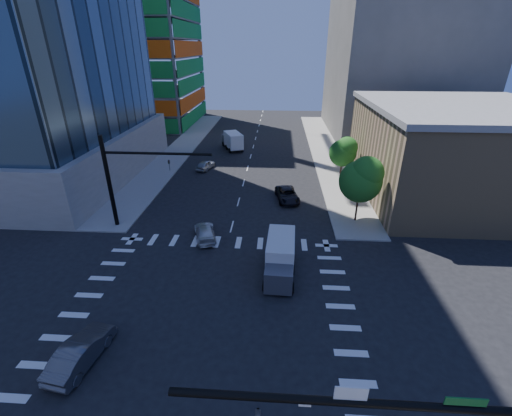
{
  "coord_description": "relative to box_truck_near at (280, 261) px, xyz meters",
  "views": [
    {
      "loc": [
        4.35,
        -17.79,
        16.35
      ],
      "look_at": [
        2.68,
        8.0,
        4.04
      ],
      "focal_mm": 24.0,
      "sensor_mm": 36.0,
      "label": 1
    }
  ],
  "objects": [
    {
      "name": "car_sb_near",
      "position": [
        -6.98,
        5.26,
        -0.62
      ],
      "size": [
        2.97,
        4.69,
        1.27
      ],
      "primitive_type": "imported",
      "rotation": [
        0.0,
        0.0,
        3.44
      ],
      "color": "silver",
      "rests_on": "ground"
    },
    {
      "name": "road_markings",
      "position": [
        -4.77,
        -4.39,
        -1.25
      ],
      "size": [
        20.0,
        20.0,
        0.01
      ],
      "primitive_type": "cube",
      "color": "silver",
      "rests_on": "ground"
    },
    {
      "name": "car_sb_mid",
      "position": [
        -10.84,
        24.77,
        -0.59
      ],
      "size": [
        2.56,
        4.18,
        1.33
      ],
      "primitive_type": "imported",
      "rotation": [
        0.0,
        0.0,
        2.87
      ],
      "color": "#B0B4B9",
      "rests_on": "ground"
    },
    {
      "name": "box_truck_near",
      "position": [
        0.0,
        0.0,
        0.0
      ],
      "size": [
        2.55,
        5.49,
        2.83
      ],
      "rotation": [
        0.0,
        0.0,
        -0.05
      ],
      "color": "black",
      "rests_on": "ground"
    },
    {
      "name": "sidewalk_nw",
      "position": [
        -17.27,
        35.61,
        -1.18
      ],
      "size": [
        5.0,
        60.0,
        0.15
      ],
      "primitive_type": "cube",
      "color": "gray",
      "rests_on": "ground"
    },
    {
      "name": "box_truck_far",
      "position": [
        -8.35,
        35.95,
        0.07
      ],
      "size": [
        4.44,
        6.18,
        2.98
      ],
      "rotation": [
        0.0,
        0.0,
        3.54
      ],
      "color": "black",
      "rests_on": "ground"
    },
    {
      "name": "commercial_building",
      "position": [
        20.23,
        17.61,
        4.06
      ],
      "size": [
        20.5,
        22.5,
        10.6
      ],
      "color": "#937D55",
      "rests_on": "ground"
    },
    {
      "name": "signal_mast_nw",
      "position": [
        -14.77,
        7.11,
        4.24
      ],
      "size": [
        10.2,
        0.4,
        9.0
      ],
      "color": "black",
      "rests_on": "sidewalk_nw"
    },
    {
      "name": "construction_building",
      "position": [
        -32.19,
        57.54,
        23.36
      ],
      "size": [
        25.16,
        34.5,
        70.6
      ],
      "color": "slate",
      "rests_on": "ground"
    },
    {
      "name": "ground",
      "position": [
        -4.77,
        -4.39,
        -1.25
      ],
      "size": [
        160.0,
        160.0,
        0.0
      ],
      "primitive_type": "plane",
      "color": "black",
      "rests_on": "ground"
    },
    {
      "name": "tree_south",
      "position": [
        7.85,
        9.51,
        3.44
      ],
      "size": [
        4.16,
        4.16,
        6.82
      ],
      "color": "#382316",
      "rests_on": "sidewalk_ne"
    },
    {
      "name": "tree_north",
      "position": [
        8.15,
        21.51,
        2.74
      ],
      "size": [
        3.54,
        3.52,
        5.78
      ],
      "color": "#382316",
      "rests_on": "sidewalk_ne"
    },
    {
      "name": "bg_building_ne",
      "position": [
        22.23,
        50.61,
        12.75
      ],
      "size": [
        24.0,
        30.0,
        28.0
      ],
      "primitive_type": "cube",
      "color": "#5D5A54",
      "rests_on": "ground"
    },
    {
      "name": "car_nb_far",
      "position": [
        0.84,
        14.49,
        -0.57
      ],
      "size": [
        3.09,
        5.23,
        1.36
      ],
      "primitive_type": "imported",
      "rotation": [
        0.0,
        0.0,
        0.18
      ],
      "color": "black",
      "rests_on": "ground"
    },
    {
      "name": "car_sb_cross",
      "position": [
        -11.17,
        -8.95,
        -0.5
      ],
      "size": [
        2.26,
        4.77,
        1.51
      ],
      "primitive_type": "imported",
      "rotation": [
        0.0,
        0.0,
        2.99
      ],
      "color": "#4C4C51",
      "rests_on": "ground"
    },
    {
      "name": "sidewalk_ne",
      "position": [
        7.73,
        35.61,
        -1.18
      ],
      "size": [
        5.0,
        60.0,
        0.15
      ],
      "primitive_type": "cube",
      "color": "gray",
      "rests_on": "ground"
    }
  ]
}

